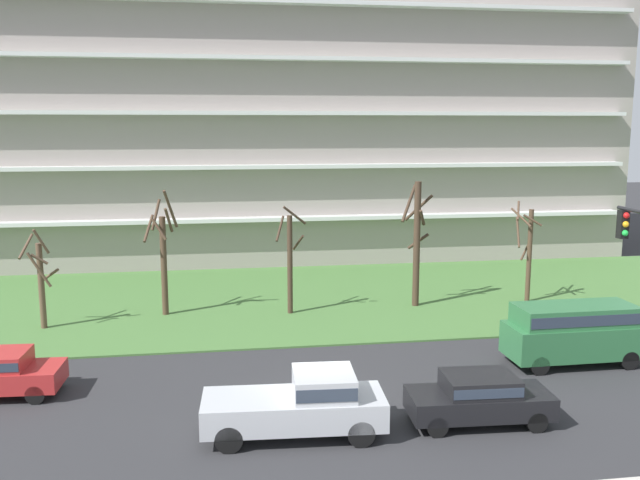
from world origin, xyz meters
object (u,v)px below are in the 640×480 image
at_px(tree_left, 163,255).
at_px(sedan_black_near_right, 479,396).
at_px(tree_right, 417,240).
at_px(tree_far_right, 528,250).
at_px(van_green_center_left, 574,329).
at_px(tree_far_left, 41,280).
at_px(tree_center, 290,260).
at_px(pickup_silver_near_left, 302,403).

distance_m(tree_left, sedan_black_near_right, 17.44).
relative_size(tree_right, tree_far_right, 1.21).
xyz_separation_m(tree_left, van_green_center_left, (16.11, -9.26, -1.61)).
xyz_separation_m(tree_far_left, tree_center, (11.32, 0.81, 0.40)).
bearing_deg(tree_left, van_green_center_left, -29.90).
relative_size(tree_left, tree_right, 0.97).
bearing_deg(sedan_black_near_right, van_green_center_left, 41.40).
bearing_deg(pickup_silver_near_left, tree_center, 88.46).
relative_size(tree_far_right, pickup_silver_near_left, 0.96).
relative_size(tree_right, sedan_black_near_right, 1.43).
bearing_deg(pickup_silver_near_left, tree_far_left, 132.94).
relative_size(tree_left, van_green_center_left, 1.19).
bearing_deg(tree_left, tree_far_left, -164.46).
bearing_deg(tree_right, sedan_black_near_right, -98.37).
xyz_separation_m(tree_left, tree_far_right, (18.38, -0.32, -0.17)).
relative_size(tree_far_right, sedan_black_near_right, 1.18).
bearing_deg(tree_far_right, tree_left, 179.00).
xyz_separation_m(van_green_center_left, sedan_black_near_right, (-5.61, -4.50, -0.52)).
distance_m(pickup_silver_near_left, van_green_center_left, 12.03).
bearing_deg(tree_far_left, tree_center, 4.10).
height_order(pickup_silver_near_left, van_green_center_left, van_green_center_left).
height_order(tree_far_right, sedan_black_near_right, tree_far_right).
distance_m(tree_right, van_green_center_left, 10.01).
distance_m(tree_far_right, van_green_center_left, 9.34).
bearing_deg(tree_center, tree_far_left, -175.90).
relative_size(tree_right, van_green_center_left, 1.23).
xyz_separation_m(tree_center, pickup_silver_near_left, (-1.08, -13.12, -1.69)).
height_order(tree_left, sedan_black_near_right, tree_left).
distance_m(tree_left, tree_right, 12.51).
distance_m(tree_center, tree_right, 6.53).
bearing_deg(tree_center, tree_left, 173.77).
relative_size(tree_far_left, tree_right, 0.73).
distance_m(van_green_center_left, sedan_black_near_right, 7.21).
height_order(tree_far_left, van_green_center_left, tree_far_left).
height_order(tree_center, pickup_silver_near_left, tree_center).
xyz_separation_m(pickup_silver_near_left, van_green_center_left, (11.14, 4.51, 0.38)).
distance_m(tree_far_left, pickup_silver_near_left, 16.07).
bearing_deg(van_green_center_left, sedan_black_near_right, 38.16).
bearing_deg(tree_far_left, pickup_silver_near_left, -50.21).
bearing_deg(tree_far_right, tree_right, 178.27).
height_order(tree_far_left, sedan_black_near_right, tree_far_left).
bearing_deg(van_green_center_left, tree_far_left, -20.60).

